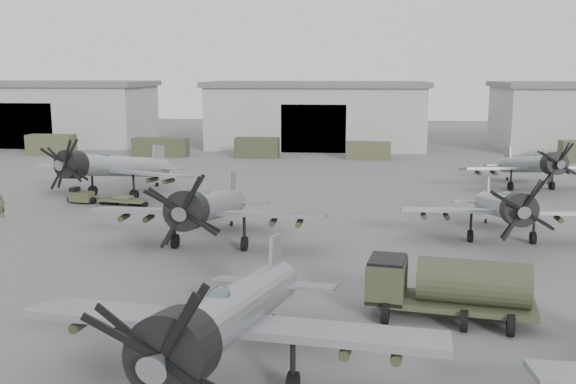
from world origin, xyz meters
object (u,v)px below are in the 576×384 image
object	(u,v)px
aircraft_mid_1	(208,208)
ground_crew	(2,206)
aircraft_near_1	(227,317)
aircraft_far_1	(533,165)
tug_trailer	(97,198)
fuel_tanker	(448,285)
aircraft_far_0	(110,167)
aircraft_mid_2	(504,207)

from	to	relation	value
aircraft_mid_1	ground_crew	distance (m)	17.75
ground_crew	aircraft_near_1	bearing A→B (deg)	-138.94
aircraft_near_1	aircraft_far_1	distance (m)	42.00
tug_trailer	ground_crew	size ratio (longest dim) A/B	4.01
aircraft_near_1	fuel_tanker	xyz separation A→B (m)	(7.83, 6.91, -1.02)
aircraft_near_1	ground_crew	bearing A→B (deg)	139.01
aircraft_far_0	ground_crew	size ratio (longest dim) A/B	8.78
aircraft_mid_2	tug_trailer	size ratio (longest dim) A/B	1.88
aircraft_mid_1	ground_crew	xyz separation A→B (m)	(-16.30, 6.83, -1.68)
aircraft_mid_1	ground_crew	bearing A→B (deg)	159.55
fuel_tanker	tug_trailer	distance (m)	31.57
tug_trailer	ground_crew	world-z (taller)	ground_crew
aircraft_mid_2	ground_crew	size ratio (longest dim) A/B	7.55
aircraft_near_1	tug_trailer	size ratio (longest dim) A/B	2.19
aircraft_near_1	aircraft_far_1	size ratio (longest dim) A/B	1.14
aircraft_mid_1	tug_trailer	distance (m)	16.49
aircraft_mid_1	aircraft_far_0	size ratio (longest dim) A/B	0.97
aircraft_mid_1	aircraft_mid_2	world-z (taller)	aircraft_mid_1
aircraft_mid_1	aircraft_far_1	xyz separation A→B (m)	(23.54, 21.08, -0.26)
aircraft_near_1	fuel_tanker	bearing A→B (deg)	48.71
aircraft_near_1	aircraft_far_1	bearing A→B (deg)	69.97
aircraft_near_1	fuel_tanker	world-z (taller)	aircraft_near_1
aircraft_far_1	tug_trailer	bearing A→B (deg)	-174.90
aircraft_mid_1	ground_crew	world-z (taller)	aircraft_mid_1
aircraft_mid_1	tug_trailer	bearing A→B (deg)	136.34
aircraft_far_0	tug_trailer	size ratio (longest dim) A/B	2.19
aircraft_mid_1	tug_trailer	size ratio (longest dim) A/B	2.13
aircraft_near_1	aircraft_mid_1	world-z (taller)	aircraft_near_1
aircraft_mid_2	tug_trailer	distance (m)	29.77
aircraft_mid_1	aircraft_mid_2	xyz separation A→B (m)	(17.07, 3.13, -0.28)
aircraft_near_1	aircraft_far_0	distance (m)	34.05
aircraft_mid_2	aircraft_far_0	distance (m)	30.27
aircraft_far_1	fuel_tanker	xyz separation A→B (m)	(-11.45, -30.41, -0.72)
aircraft_mid_2	ground_crew	distance (m)	33.60
fuel_tanker	ground_crew	xyz separation A→B (m)	(-28.39, 16.16, -0.70)
aircraft_mid_2	tug_trailer	bearing A→B (deg)	163.99
aircraft_mid_1	aircraft_mid_2	bearing A→B (deg)	12.69
aircraft_mid_2	aircraft_near_1	bearing A→B (deg)	-122.61
aircraft_mid_1	aircraft_far_1	distance (m)	31.60
aircraft_near_1	aircraft_far_0	xyz separation A→B (m)	(-15.39, 30.37, 0.04)
aircraft_far_0	aircraft_far_1	distance (m)	35.36
aircraft_far_1	ground_crew	size ratio (longest dim) A/B	7.71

